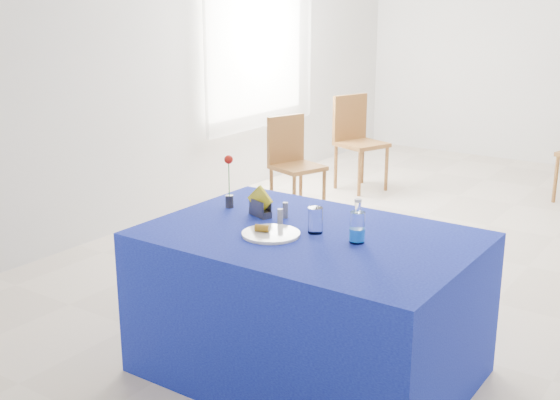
% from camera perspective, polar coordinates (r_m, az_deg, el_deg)
% --- Properties ---
extents(floor, '(7.00, 7.00, 0.00)m').
position_cam_1_polar(floor, '(5.59, 14.04, -4.07)').
color(floor, beige).
rests_on(floor, ground).
extents(room_shell, '(7.00, 7.00, 7.00)m').
position_cam_1_polar(room_shell, '(5.26, 15.35, 14.12)').
color(room_shell, silver).
rests_on(room_shell, ground).
extents(window_pane, '(0.04, 1.50, 1.60)m').
position_cam_1_polar(window_pane, '(7.15, -1.92, 13.42)').
color(window_pane, white).
rests_on(window_pane, room_shell).
extents(curtain, '(0.04, 1.75, 1.85)m').
position_cam_1_polar(curtain, '(7.11, -1.45, 13.41)').
color(curtain, white).
rests_on(curtain, room_shell).
extents(plate, '(0.29, 0.29, 0.01)m').
position_cam_1_polar(plate, '(3.43, -0.74, -2.78)').
color(plate, silver).
rests_on(plate, blue_table).
extents(drinking_glass, '(0.07, 0.07, 0.13)m').
position_cam_1_polar(drinking_glass, '(3.45, 2.90, -1.66)').
color(drinking_glass, white).
rests_on(drinking_glass, blue_table).
extents(salt_shaker, '(0.03, 0.03, 0.08)m').
position_cam_1_polar(salt_shaker, '(3.58, 0.02, -1.39)').
color(salt_shaker, gray).
rests_on(salt_shaker, blue_table).
extents(pepper_shaker, '(0.03, 0.03, 0.08)m').
position_cam_1_polar(pepper_shaker, '(3.69, 0.44, -0.83)').
color(pepper_shaker, slate).
rests_on(pepper_shaker, blue_table).
extents(blue_table, '(1.60, 1.10, 0.76)m').
position_cam_1_polar(blue_table, '(3.61, 2.37, -8.43)').
color(blue_table, navy).
rests_on(blue_table, floor).
extents(water_bottle, '(0.08, 0.08, 0.21)m').
position_cam_1_polar(water_bottle, '(3.33, 6.29, -2.29)').
color(water_bottle, white).
rests_on(water_bottle, blue_table).
extents(napkin_holder, '(0.16, 0.10, 0.17)m').
position_cam_1_polar(napkin_holder, '(3.72, -1.62, -0.58)').
color(napkin_holder, '#37373C').
rests_on(napkin_holder, blue_table).
extents(rose_vase, '(0.05, 0.05, 0.30)m').
position_cam_1_polar(rose_vase, '(3.86, -4.16, 1.43)').
color(rose_vase, '#242328').
rests_on(rose_vase, blue_table).
extents(chair_win_a, '(0.50, 0.50, 0.88)m').
position_cam_1_polar(chair_win_a, '(6.27, 1.00, 3.45)').
color(chair_win_a, olive).
rests_on(chair_win_a, floor).
extents(chair_win_b, '(0.54, 0.54, 0.95)m').
position_cam_1_polar(chair_win_b, '(7.16, 6.21, 5.25)').
color(chair_win_b, olive).
rests_on(chair_win_b, floor).
extents(banana_pieces, '(0.08, 0.06, 0.04)m').
position_cam_1_polar(banana_pieces, '(3.43, -1.44, -2.30)').
color(banana_pieces, gold).
rests_on(banana_pieces, plate).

